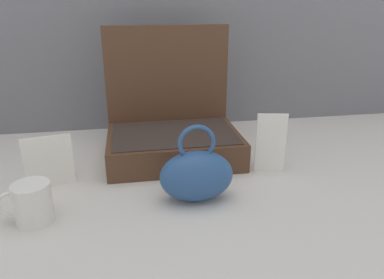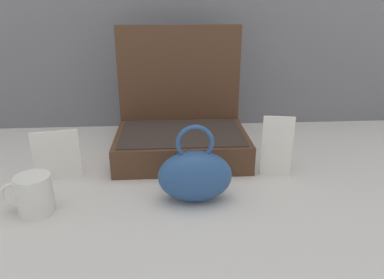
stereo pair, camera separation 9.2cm
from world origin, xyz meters
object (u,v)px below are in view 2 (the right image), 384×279
Objects in this scene: open_suitcase at (181,128)px; coffee_mug at (34,194)px; teal_pouch_handbag at (195,175)px; info_card_left at (277,146)px; poster_card_right at (57,155)px.

coffee_mug is at bearing -137.15° from open_suitcase.
teal_pouch_handbag is at bearing -85.66° from open_suitcase.
coffee_mug is 0.65m from info_card_left.
info_card_left is at bearing -33.88° from open_suitcase.
poster_card_right is (-0.62, 0.02, -0.02)m from info_card_left.
info_card_left reaches higher than coffee_mug.
poster_card_right is (-0.38, 0.15, 0.00)m from teal_pouch_handbag.
open_suitcase is 2.85× the size of poster_card_right.
teal_pouch_handbag is 1.13× the size of info_card_left.
open_suitcase is 2.30× the size of info_card_left.
coffee_mug is (-0.37, -0.34, -0.04)m from open_suitcase.
poster_card_right is at bearing -155.60° from open_suitcase.
coffee_mug is at bearing -175.37° from teal_pouch_handbag.
info_card_left is (0.27, -0.18, 0.00)m from open_suitcase.
teal_pouch_handbag reaches higher than coffee_mug.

